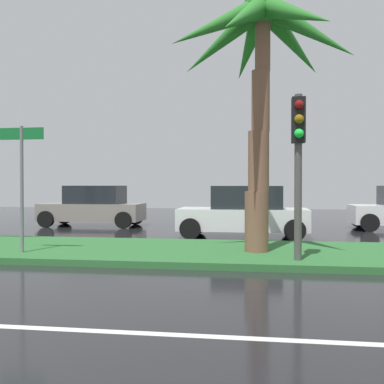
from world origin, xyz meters
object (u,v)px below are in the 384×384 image
street_name_sign (22,171)px  car_in_traffic_leading (93,207)px  palm_tree_centre_left (261,50)px  car_in_traffic_second (244,212)px  traffic_signal_median_right (298,146)px

street_name_sign → car_in_traffic_leading: bearing=99.4°
palm_tree_centre_left → car_in_traffic_second: size_ratio=1.47×
traffic_signal_median_right → street_name_sign: 6.43m
traffic_signal_median_right → car_in_traffic_second: size_ratio=0.82×
palm_tree_centre_left → car_in_traffic_leading: (-6.99, 7.39, -4.16)m
palm_tree_centre_left → traffic_signal_median_right: size_ratio=1.80×
palm_tree_centre_left → car_in_traffic_leading: palm_tree_centre_left is taller
car_in_traffic_second → traffic_signal_median_right: bearing=103.5°
palm_tree_centre_left → street_name_sign: bearing=-170.4°
car_in_traffic_leading → traffic_signal_median_right: bearing=132.3°
palm_tree_centre_left → traffic_signal_median_right: bearing=-55.9°
palm_tree_centre_left → street_name_sign: 6.39m
car_in_traffic_leading → car_in_traffic_second: bearing=154.2°
palm_tree_centre_left → car_in_traffic_second: bearing=96.9°
street_name_sign → car_in_traffic_second: (5.10, 5.21, -1.25)m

